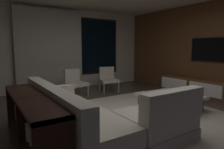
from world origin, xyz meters
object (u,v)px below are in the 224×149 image
(accent_chair_near_window, at_px, (108,78))
(coffee_table, at_px, (170,102))
(accent_chair_by_curtain, at_px, (75,81))
(book_stack_on_coffee_table, at_px, (174,92))
(media_console, at_px, (211,90))
(console_table_behind_couch, at_px, (32,120))
(sectional_couch, at_px, (95,118))
(mounted_tv, at_px, (210,50))

(accent_chair_near_window, bearing_deg, coffee_table, -88.80)
(accent_chair_by_curtain, bearing_deg, book_stack_on_coffee_table, -60.14)
(book_stack_on_coffee_table, bearing_deg, coffee_table, -162.50)
(media_console, height_order, console_table_behind_couch, console_table_behind_couch)
(accent_chair_near_window, height_order, console_table_behind_couch, accent_chair_near_window)
(sectional_couch, distance_m, book_stack_on_coffee_table, 2.22)
(accent_chair_by_curtain, bearing_deg, media_console, -39.48)
(accent_chair_by_curtain, xyz_separation_m, media_console, (2.95, -2.43, -0.18))
(accent_chair_near_window, distance_m, console_table_behind_couch, 3.84)
(sectional_couch, bearing_deg, console_table_behind_couch, 171.95)
(accent_chair_by_curtain, bearing_deg, coffee_table, -64.10)
(sectional_couch, relative_size, accent_chair_by_curtain, 3.21)
(book_stack_on_coffee_table, distance_m, accent_chair_near_window, 2.44)
(accent_chair_near_window, xyz_separation_m, media_console, (1.79, -2.43, -0.18))
(media_console, relative_size, mounted_tv, 2.67)
(console_table_behind_couch, bearing_deg, coffee_table, 1.37)
(mounted_tv, bearing_deg, accent_chair_by_curtain, 144.52)
(accent_chair_near_window, bearing_deg, mounted_tv, -48.48)
(book_stack_on_coffee_table, bearing_deg, accent_chair_by_curtain, 119.86)
(sectional_couch, height_order, book_stack_on_coffee_table, sectional_couch)
(accent_chair_near_window, height_order, accent_chair_by_curtain, same)
(media_console, distance_m, mounted_tv, 1.13)
(media_console, xyz_separation_m, console_table_behind_couch, (-4.66, -0.13, 0.16))
(sectional_couch, xyz_separation_m, accent_chair_by_curtain, (0.80, 2.69, 0.14))
(coffee_table, distance_m, console_table_behind_couch, 2.93)
(media_console, bearing_deg, accent_chair_by_curtain, 140.52)
(book_stack_on_coffee_table, bearing_deg, console_table_behind_couch, -177.63)
(accent_chair_by_curtain, relative_size, console_table_behind_couch, 0.37)
(accent_chair_by_curtain, xyz_separation_m, mounted_tv, (3.13, -2.23, 0.92))
(coffee_table, relative_size, mounted_tv, 1.00)
(sectional_couch, xyz_separation_m, mounted_tv, (3.93, 0.46, 1.06))
(sectional_couch, distance_m, accent_chair_near_window, 3.33)
(media_console, distance_m, console_table_behind_couch, 4.67)
(book_stack_on_coffee_table, height_order, media_console, media_console)
(accent_chair_by_curtain, distance_m, mounted_tv, 3.95)
(sectional_couch, relative_size, book_stack_on_coffee_table, 8.83)
(book_stack_on_coffee_table, height_order, accent_chair_by_curtain, accent_chair_by_curtain)
(sectional_couch, bearing_deg, mounted_tv, 6.62)
(sectional_couch, xyz_separation_m, coffee_table, (2.01, 0.20, -0.10))
(coffee_table, distance_m, accent_chair_near_window, 2.50)
(coffee_table, height_order, console_table_behind_couch, console_table_behind_couch)
(sectional_couch, height_order, accent_chair_near_window, sectional_couch)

